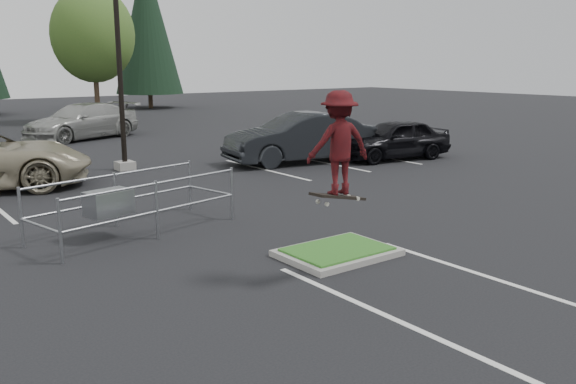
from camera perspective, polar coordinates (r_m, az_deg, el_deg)
ground at (r=12.20m, az=4.63°, el=-5.96°), size 120.00×120.00×0.00m
grass_median at (r=12.18m, az=4.63°, el=-5.61°), size 2.20×1.60×0.16m
stall_lines at (r=16.44m, az=-13.08°, el=-1.49°), size 22.62×17.60×0.01m
light_pole at (r=22.25m, az=-15.63°, el=13.67°), size 0.70×0.60×10.12m
decid_c at (r=40.89m, az=-17.79°, el=13.58°), size 5.12×5.12×8.38m
conif_c at (r=52.92m, az=-13.06°, el=15.09°), size 5.50×5.50×12.50m
cart_corral at (r=13.73m, az=-15.89°, el=-0.86°), size 4.76×2.53×1.28m
skateboarder at (r=10.35m, az=4.80°, el=4.53°), size 1.26×0.90×1.94m
car_r_charc at (r=23.26m, az=1.12°, el=5.08°), size 6.00×3.01×1.89m
car_r_black at (r=24.48m, az=9.90°, el=4.90°), size 4.90×2.63×1.58m
car_far_silver at (r=32.27m, az=-18.59°, el=6.30°), size 6.57×4.44×1.77m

